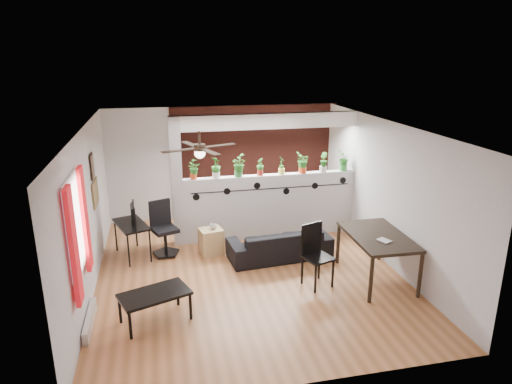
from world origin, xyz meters
name	(u,v)px	position (x,y,z in m)	size (l,w,h in m)	color
room_shell	(247,202)	(0.00, 0.00, 1.30)	(6.30, 7.10, 2.90)	#995C32
partition_wall	(271,206)	(0.80, 1.50, 0.68)	(3.60, 0.18, 1.35)	#BCBCC1
ceiling_header	(271,121)	(0.80, 1.50, 2.45)	(3.60, 0.18, 0.30)	white
pier_column	(177,182)	(-1.11, 1.50, 1.30)	(0.22, 0.20, 2.60)	#BCBCC1
brick_panel	(256,161)	(0.80, 2.97, 1.30)	(3.90, 0.05, 2.60)	#A33E2F
vine_decal	(272,189)	(0.80, 1.40, 1.08)	(3.31, 0.01, 0.30)	black
window_assembly	(77,228)	(-2.56, -1.20, 1.51)	(0.09, 1.30, 1.55)	white
baseboard_heater	(90,320)	(-2.54, -1.20, 0.09)	(0.08, 1.00, 0.18)	beige
corkboard	(95,193)	(-2.58, 0.95, 1.35)	(0.03, 0.60, 0.45)	olive
framed_art	(92,166)	(-2.58, 0.90, 1.85)	(0.03, 0.34, 0.44)	#8C7259
ceiling_fan	(200,150)	(-0.80, -0.30, 2.31)	(1.19, 1.19, 0.43)	black
potted_plant_0	(193,169)	(-0.78, 1.50, 1.55)	(0.23, 0.24, 0.38)	#C73D17
potted_plant_1	(216,167)	(-0.33, 1.50, 1.57)	(0.27, 0.28, 0.42)	white
potted_plant_2	(238,165)	(0.12, 1.50, 1.59)	(0.21, 0.25, 0.45)	#2E803A
potted_plant_3	(260,166)	(0.57, 1.50, 1.54)	(0.14, 0.18, 0.36)	#AF281C
potted_plant_4	(282,165)	(1.03, 1.50, 1.55)	(0.18, 0.21, 0.38)	#ECDE53
potted_plant_5	(303,162)	(1.48, 1.50, 1.58)	(0.25, 0.28, 0.44)	#C94117
potted_plant_6	(323,162)	(1.93, 1.50, 1.57)	(0.18, 0.22, 0.41)	silver
potted_plant_7	(344,160)	(2.38, 1.50, 1.58)	(0.27, 0.28, 0.43)	#338D37
sofa	(280,244)	(0.71, 0.43, 0.27)	(1.85, 0.73, 0.54)	black
cube_shelf	(211,241)	(-0.54, 0.86, 0.26)	(0.42, 0.37, 0.51)	tan
cup	(213,226)	(-0.49, 0.86, 0.57)	(0.13, 0.13, 0.10)	gray
computer_desk	(131,227)	(-2.02, 1.07, 0.60)	(0.76, 1.03, 0.67)	black
monitor	(131,216)	(-2.02, 1.22, 0.76)	(0.06, 0.33, 0.19)	black
office_chair	(164,232)	(-1.42, 1.05, 0.46)	(0.57, 0.57, 1.04)	black
dining_table	(378,240)	(2.10, -0.76, 0.73)	(0.95, 1.52, 0.82)	black
book	(381,242)	(2.00, -1.06, 0.83)	(0.16, 0.21, 0.02)	gray
folding_chair	(315,249)	(1.01, -0.68, 0.63)	(0.54, 0.54, 1.06)	black
coffee_table	(155,296)	(-1.61, -1.27, 0.41)	(1.10, 0.85, 0.46)	black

